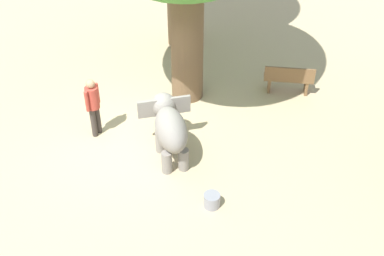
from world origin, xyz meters
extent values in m
plane|color=tan|center=(0.00, 0.00, 0.00)|extent=(60.00, 60.00, 0.00)
cylinder|color=gray|center=(0.30, 0.78, 0.28)|extent=(0.25, 0.25, 0.57)
cylinder|color=gray|center=(0.13, 1.14, 0.28)|extent=(0.25, 0.25, 0.57)
cylinder|color=gray|center=(1.01, 1.11, 0.28)|extent=(0.25, 0.25, 0.57)
cylinder|color=gray|center=(0.84, 1.47, 0.28)|extent=(0.25, 0.25, 0.57)
ellipsoid|color=gray|center=(0.57, 1.13, 0.91)|extent=(1.59, 1.25, 0.85)
sphere|color=gray|center=(-0.22, 0.76, 1.01)|extent=(0.61, 0.61, 0.61)
cone|color=gray|center=(-0.43, 0.67, 0.48)|extent=(0.19, 0.19, 0.95)
cube|color=gray|center=(0.03, 0.43, 1.01)|extent=(0.27, 0.48, 0.45)
cube|color=gray|center=(-0.31, 1.16, 1.01)|extent=(0.27, 0.48, 0.45)
cylinder|color=#3F3833|center=(-0.14, -0.96, 0.41)|extent=(0.14, 0.14, 0.82)
cylinder|color=#3F3833|center=(0.03, -1.01, 0.41)|extent=(0.14, 0.14, 0.82)
cylinder|color=#B23F33|center=(-0.06, -0.98, 1.11)|extent=(0.32, 0.32, 0.58)
sphere|color=tan|center=(-0.06, -0.98, 1.51)|extent=(0.22, 0.22, 0.22)
cylinder|color=#B23F33|center=(-0.26, -0.92, 1.12)|extent=(0.09, 0.09, 0.55)
cylinder|color=#B23F33|center=(0.15, -1.04, 1.12)|extent=(0.09, 0.09, 0.55)
cylinder|color=brown|center=(-2.26, 0.94, 1.76)|extent=(0.88, 0.88, 3.53)
cube|color=brown|center=(-2.99, 3.74, 0.45)|extent=(0.48, 1.42, 0.06)
cube|color=brown|center=(-2.82, 3.75, 0.68)|extent=(0.14, 1.40, 0.40)
cube|color=brown|center=(-2.96, 3.22, 0.21)|extent=(0.36, 0.10, 0.42)
cube|color=brown|center=(-3.02, 4.27, 0.21)|extent=(0.36, 0.10, 0.42)
cylinder|color=gray|center=(1.89, 2.30, 0.16)|extent=(0.36, 0.36, 0.32)
camera|label=1|loc=(9.07, 3.24, 7.63)|focal=44.95mm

